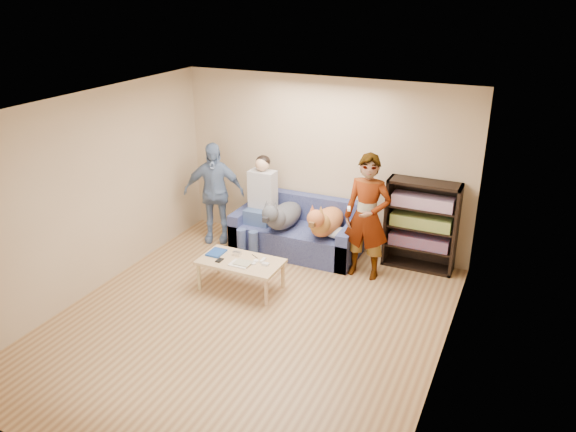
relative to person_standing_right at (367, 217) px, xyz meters
The scene contains 27 objects.
ground 2.18m from the person_standing_right, 117.49° to the right, with size 5.00×5.00×0.00m, color olive.
ceiling 2.63m from the person_standing_right, 117.49° to the right, with size 5.00×5.00×0.00m, color white.
wall_back 1.25m from the person_standing_right, 141.38° to the left, with size 4.50×4.50×0.00m, color tan.
wall_front 4.38m from the person_standing_right, 102.16° to the right, with size 4.50×4.50×0.00m, color tan.
wall_left 3.65m from the person_standing_right, 150.87° to the right, with size 5.00×5.00×0.00m, color tan.
wall_right 2.25m from the person_standing_right, 52.99° to the right, with size 5.00×5.00×0.00m, color tan.
blanket 0.63m from the person_standing_right, 161.02° to the left, with size 0.38×0.32×0.13m, color #A4A5A9.
person_standing_right is the anchor object (origin of this frame).
person_standing_left 2.52m from the person_standing_right, behind, with size 0.94×0.39×1.60m, color #7280B6.
held_controller 0.33m from the person_standing_right, 135.00° to the right, with size 0.04×0.12×0.03m, color white.
notebook_blue 2.10m from the person_standing_right, 150.48° to the right, with size 0.20×0.26×0.03m, color #1B4397.
papers 1.82m from the person_standing_right, 138.98° to the right, with size 0.26×0.20×0.01m, color silver.
magazine 1.79m from the person_standing_right, 138.83° to the right, with size 0.22×0.17×0.01m, color #ABA889.
camera_silver 1.82m from the person_standing_right, 147.99° to the right, with size 0.11×0.06×0.05m, color silver.
controller_a 1.53m from the person_standing_right, 138.98° to the right, with size 0.04×0.13×0.03m, color white.
controller_b 1.52m from the person_standing_right, 134.55° to the right, with size 0.09×0.06×0.03m, color silver.
headphone_cup_a 1.66m from the person_standing_right, 137.62° to the right, with size 0.07×0.07×0.02m, color white.
headphone_cup_b 1.61m from the person_standing_right, 139.81° to the right, with size 0.07×0.07×0.02m, color white.
pen_orange 1.91m from the person_standing_right, 139.01° to the right, with size 0.01×0.01×0.14m, color orange.
pen_black 1.60m from the person_standing_right, 145.15° to the right, with size 0.01×0.01×0.14m, color black.
wallet 2.06m from the person_standing_right, 144.16° to the right, with size 0.07×0.12×0.01m, color black.
sofa 1.35m from the person_standing_right, 164.22° to the left, with size 1.90×0.85×0.82m.
person_seated 1.75m from the person_standing_right, behind, with size 0.40×0.73×1.47m.
dog_gray 1.35m from the person_standing_right, behind, with size 0.39×1.24×0.57m.
dog_tan 0.73m from the person_standing_right, 166.54° to the left, with size 0.41×1.16×0.59m.
coffee_table 1.81m from the person_standing_right, 142.55° to the right, with size 1.10×0.60×0.42m.
bookshelf 0.87m from the person_standing_right, 41.79° to the left, with size 1.00×0.34×1.30m.
Camera 1 is at (2.84, -5.05, 3.80)m, focal length 35.00 mm.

